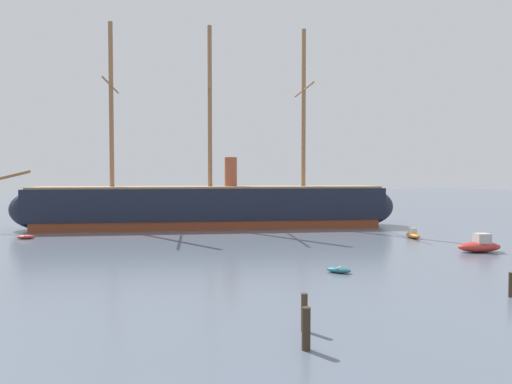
{
  "coord_description": "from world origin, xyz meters",
  "views": [
    {
      "loc": [
        -24.99,
        -13.53,
        8.54
      ],
      "look_at": [
        -1.26,
        39.26,
        6.3
      ],
      "focal_mm": 33.24,
      "sensor_mm": 36.0,
      "label": 1
    }
  ],
  "objects_px": {
    "dinghy_distant_centre": "(214,222)",
    "mooring_piling_nearest": "(304,312)",
    "dinghy_near_centre": "(339,270)",
    "dinghy_far_left": "(26,237)",
    "mooring_piling_right_pair": "(510,285)",
    "mooring_piling_left_pair": "(306,329)",
    "motorboat_alongside_stern": "(413,235)",
    "motorboat_mid_right": "(480,245)",
    "tall_ship": "(210,206)"
  },
  "relations": [
    {
      "from": "motorboat_mid_right",
      "to": "mooring_piling_left_pair",
      "type": "distance_m",
      "value": 36.17
    },
    {
      "from": "dinghy_near_centre",
      "to": "tall_ship",
      "type": "bearing_deg",
      "value": 88.47
    },
    {
      "from": "motorboat_mid_right",
      "to": "dinghy_distant_centre",
      "type": "xyz_separation_m",
      "value": [
        -16.97,
        39.44,
        -0.44
      ]
    },
    {
      "from": "tall_ship",
      "to": "dinghy_far_left",
      "type": "height_order",
      "value": "tall_ship"
    },
    {
      "from": "dinghy_near_centre",
      "to": "dinghy_far_left",
      "type": "relative_size",
      "value": 0.96
    },
    {
      "from": "dinghy_near_centre",
      "to": "dinghy_far_left",
      "type": "xyz_separation_m",
      "value": [
        -25.28,
        34.63,
        0.01
      ]
    },
    {
      "from": "tall_ship",
      "to": "dinghy_distant_centre",
      "type": "relative_size",
      "value": 25.58
    },
    {
      "from": "mooring_piling_nearest",
      "to": "mooring_piling_left_pair",
      "type": "distance_m",
      "value": 2.75
    },
    {
      "from": "mooring_piling_nearest",
      "to": "mooring_piling_right_pair",
      "type": "xyz_separation_m",
      "value": [
        16.58,
        0.33,
        -0.17
      ]
    },
    {
      "from": "mooring_piling_nearest",
      "to": "dinghy_near_centre",
      "type": "bearing_deg",
      "value": 49.21
    },
    {
      "from": "dinghy_near_centre",
      "to": "motorboat_mid_right",
      "type": "height_order",
      "value": "motorboat_mid_right"
    },
    {
      "from": "motorboat_alongside_stern",
      "to": "mooring_piling_left_pair",
      "type": "xyz_separation_m",
      "value": [
        -33.13,
        -28.83,
        0.59
      ]
    },
    {
      "from": "dinghy_far_left",
      "to": "mooring_piling_left_pair",
      "type": "distance_m",
      "value": 50.86
    },
    {
      "from": "dinghy_near_centre",
      "to": "motorboat_mid_right",
      "type": "relative_size",
      "value": 0.44
    },
    {
      "from": "tall_ship",
      "to": "mooring_piling_nearest",
      "type": "relative_size",
      "value": 31.03
    },
    {
      "from": "mooring_piling_right_pair",
      "to": "mooring_piling_left_pair",
      "type": "bearing_deg",
      "value": -171.26
    },
    {
      "from": "dinghy_near_centre",
      "to": "motorboat_alongside_stern",
      "type": "distance_m",
      "value": 25.95
    },
    {
      "from": "tall_ship",
      "to": "mooring_piling_right_pair",
      "type": "xyz_separation_m",
      "value": [
        5.28,
        -48.92,
        -2.59
      ]
    },
    {
      "from": "motorboat_alongside_stern",
      "to": "mooring_piling_nearest",
      "type": "distance_m",
      "value": 41.36
    },
    {
      "from": "dinghy_distant_centre",
      "to": "mooring_piling_nearest",
      "type": "xyz_separation_m",
      "value": [
        -13.56,
        -54.2,
        0.76
      ]
    },
    {
      "from": "mooring_piling_nearest",
      "to": "tall_ship",
      "type": "bearing_deg",
      "value": 77.09
    },
    {
      "from": "motorboat_mid_right",
      "to": "mooring_piling_right_pair",
      "type": "relative_size",
      "value": 3.04
    },
    {
      "from": "motorboat_mid_right",
      "to": "dinghy_far_left",
      "type": "bearing_deg",
      "value": 145.07
    },
    {
      "from": "dinghy_distant_centre",
      "to": "mooring_piling_right_pair",
      "type": "distance_m",
      "value": 53.97
    },
    {
      "from": "motorboat_alongside_stern",
      "to": "dinghy_distant_centre",
      "type": "bearing_deg",
      "value": 123.32
    },
    {
      "from": "dinghy_far_left",
      "to": "mooring_piling_left_pair",
      "type": "xyz_separation_m",
      "value": [
        13.69,
        -48.98,
        0.78
      ]
    },
    {
      "from": "motorboat_mid_right",
      "to": "mooring_piling_right_pair",
      "type": "height_order",
      "value": "motorboat_mid_right"
    },
    {
      "from": "motorboat_mid_right",
      "to": "motorboat_alongside_stern",
      "type": "bearing_deg",
      "value": 83.61
    },
    {
      "from": "mooring_piling_left_pair",
      "to": "dinghy_near_centre",
      "type": "bearing_deg",
      "value": 51.07
    },
    {
      "from": "dinghy_far_left",
      "to": "mooring_piling_right_pair",
      "type": "relative_size",
      "value": 1.39
    },
    {
      "from": "dinghy_near_centre",
      "to": "dinghy_far_left",
      "type": "bearing_deg",
      "value": 126.13
    },
    {
      "from": "motorboat_mid_right",
      "to": "mooring_piling_nearest",
      "type": "relative_size",
      "value": 2.52
    },
    {
      "from": "mooring_piling_left_pair",
      "to": "mooring_piling_right_pair",
      "type": "height_order",
      "value": "mooring_piling_left_pair"
    },
    {
      "from": "dinghy_distant_centre",
      "to": "mooring_piling_nearest",
      "type": "height_order",
      "value": "mooring_piling_nearest"
    },
    {
      "from": "dinghy_far_left",
      "to": "mooring_piling_left_pair",
      "type": "relative_size",
      "value": 1.14
    },
    {
      "from": "tall_ship",
      "to": "dinghy_distant_centre",
      "type": "xyz_separation_m",
      "value": [
        2.27,
        4.96,
        -3.18
      ]
    },
    {
      "from": "mooring_piling_nearest",
      "to": "mooring_piling_right_pair",
      "type": "distance_m",
      "value": 16.58
    },
    {
      "from": "mooring_piling_nearest",
      "to": "dinghy_distant_centre",
      "type": "bearing_deg",
      "value": 75.96
    },
    {
      "from": "dinghy_far_left",
      "to": "mooring_piling_right_pair",
      "type": "bearing_deg",
      "value": -55.68
    },
    {
      "from": "dinghy_far_left",
      "to": "mooring_piling_right_pair",
      "type": "distance_m",
      "value": 55.98
    },
    {
      "from": "dinghy_far_left",
      "to": "tall_ship",
      "type": "bearing_deg",
      "value": 5.83
    },
    {
      "from": "mooring_piling_right_pair",
      "to": "dinghy_distant_centre",
      "type": "bearing_deg",
      "value": 93.21
    },
    {
      "from": "dinghy_distant_centre",
      "to": "mooring_piling_nearest",
      "type": "relative_size",
      "value": 1.21
    },
    {
      "from": "dinghy_far_left",
      "to": "motorboat_alongside_stern",
      "type": "bearing_deg",
      "value": -23.29
    },
    {
      "from": "dinghy_far_left",
      "to": "dinghy_distant_centre",
      "type": "bearing_deg",
      "value": 15.0
    },
    {
      "from": "motorboat_alongside_stern",
      "to": "dinghy_far_left",
      "type": "bearing_deg",
      "value": 156.71
    },
    {
      "from": "motorboat_mid_right",
      "to": "mooring_piling_right_pair",
      "type": "bearing_deg",
      "value": -134.02
    },
    {
      "from": "motorboat_alongside_stern",
      "to": "dinghy_distant_centre",
      "type": "distance_m",
      "value": 33.27
    },
    {
      "from": "motorboat_mid_right",
      "to": "dinghy_distant_centre",
      "type": "relative_size",
      "value": 2.08
    },
    {
      "from": "dinghy_far_left",
      "to": "motorboat_mid_right",
      "type": "bearing_deg",
      "value": -34.93
    }
  ]
}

